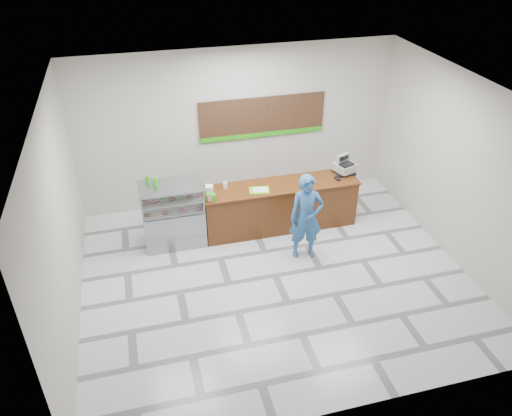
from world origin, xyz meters
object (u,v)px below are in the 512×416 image
object	(u,v)px
cash_register	(344,166)
serving_tray	(259,190)
customer	(306,217)
display_case	(173,214)
sales_counter	(280,206)

from	to	relation	value
cash_register	serving_tray	size ratio (longest dim) A/B	1.20
serving_tray	customer	distance (m)	1.16
display_case	cash_register	size ratio (longest dim) A/B	2.51
sales_counter	customer	xyz separation A→B (m)	(0.19, -1.07, 0.36)
display_case	serving_tray	bearing A→B (deg)	-4.26
serving_tray	customer	size ratio (longest dim) A/B	0.25
sales_counter	display_case	xyz separation A→B (m)	(-2.22, -0.00, 0.16)
serving_tray	display_case	bearing A→B (deg)	-174.42
cash_register	serving_tray	xyz separation A→B (m)	(-1.94, -0.30, -0.13)
cash_register	serving_tray	distance (m)	1.97
sales_counter	serving_tray	bearing A→B (deg)	-164.90
display_case	customer	xyz separation A→B (m)	(2.41, -1.07, 0.20)
sales_counter	customer	world-z (taller)	customer
sales_counter	display_case	size ratio (longest dim) A/B	2.45
cash_register	customer	bearing A→B (deg)	-157.86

